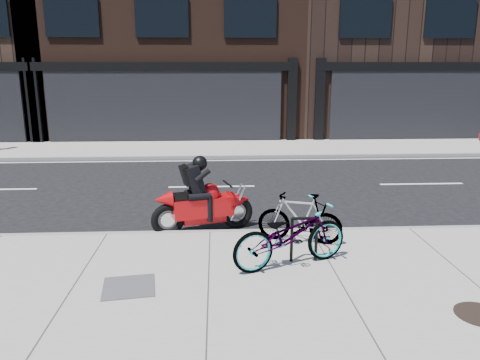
{
  "coord_description": "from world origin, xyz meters",
  "views": [
    {
      "loc": [
        0.14,
        -10.67,
        3.33
      ],
      "look_at": [
        0.65,
        -0.88,
        0.9
      ],
      "focal_mm": 35.0,
      "sensor_mm": 36.0,
      "label": 1
    }
  ],
  "objects": [
    {
      "name": "utility_grate",
      "position": [
        -1.17,
        -4.28,
        0.14
      ],
      "size": [
        0.85,
        0.85,
        0.02
      ],
      "primitive_type": "cube",
      "rotation": [
        0.0,
        0.0,
        0.14
      ],
      "color": "#414143",
      "rests_on": "sidewalk_near"
    },
    {
      "name": "motorcycle",
      "position": [
        -0.05,
        -1.57,
        0.65
      ],
      "size": [
        2.09,
        0.86,
        1.59
      ],
      "rotation": [
        0.0,
        0.0,
        0.28
      ],
      "color": "black",
      "rests_on": "ground"
    },
    {
      "name": "bike_rack",
      "position": [
        1.58,
        -3.46,
        0.58
      ],
      "size": [
        0.46,
        0.05,
        0.77
      ],
      "rotation": [
        0.0,
        0.0,
        -0.0
      ],
      "color": "black",
      "rests_on": "sidewalk_near"
    },
    {
      "name": "ground",
      "position": [
        0.0,
        0.0,
        0.0
      ],
      "size": [
        120.0,
        120.0,
        0.0
      ],
      "primitive_type": "plane",
      "color": "black",
      "rests_on": "ground"
    },
    {
      "name": "building_mideast",
      "position": [
        10.0,
        14.5,
        6.25
      ],
      "size": [
        12.0,
        10.0,
        12.5
      ],
      "primitive_type": "cube",
      "color": "black",
      "rests_on": "ground"
    },
    {
      "name": "sidewalk_far",
      "position": [
        0.0,
        7.75,
        0.07
      ],
      "size": [
        60.0,
        3.5,
        0.13
      ],
      "primitive_type": "cube",
      "color": "gray",
      "rests_on": "ground"
    },
    {
      "name": "manhole_cover",
      "position": [
        3.59,
        -5.31,
        0.14
      ],
      "size": [
        0.76,
        0.76,
        0.02
      ],
      "primitive_type": "cylinder",
      "rotation": [
        0.0,
        0.0,
        -0.16
      ],
      "color": "black",
      "rests_on": "sidewalk_near"
    },
    {
      "name": "bicycle_front",
      "position": [
        1.32,
        -3.63,
        0.66
      ],
      "size": [
        2.14,
        1.37,
        1.06
      ],
      "primitive_type": "imported",
      "rotation": [
        0.0,
        0.0,
        1.93
      ],
      "color": "gray",
      "rests_on": "sidewalk_near"
    },
    {
      "name": "bicycle_rear",
      "position": [
        1.66,
        -2.6,
        0.6
      ],
      "size": [
        1.62,
        0.9,
        0.94
      ],
      "primitive_type": "imported",
      "rotation": [
        0.0,
        0.0,
        4.4
      ],
      "color": "gray",
      "rests_on": "sidewalk_near"
    },
    {
      "name": "sidewalk_near",
      "position": [
        0.0,
        -5.0,
        0.07
      ],
      "size": [
        60.0,
        6.0,
        0.13
      ],
      "primitive_type": "cube",
      "color": "gray",
      "rests_on": "ground"
    }
  ]
}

